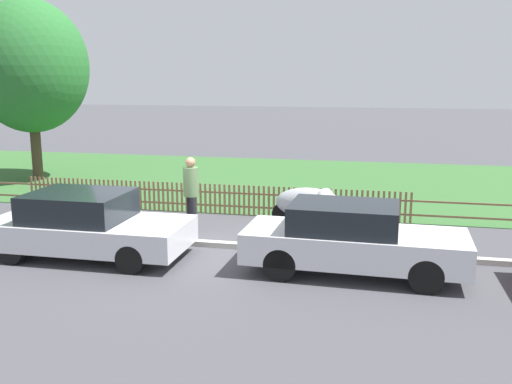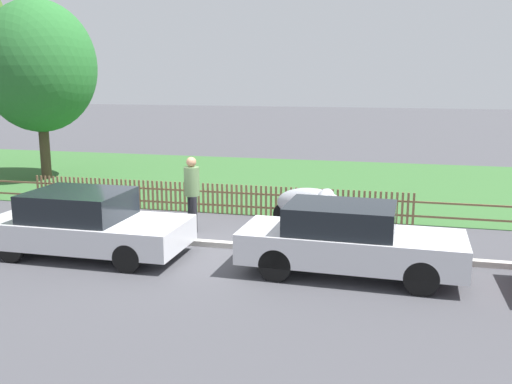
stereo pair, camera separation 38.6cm
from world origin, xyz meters
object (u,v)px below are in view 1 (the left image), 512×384
object	(u,v)px
parked_car_navy_estate	(86,225)
parked_car_red_compact	(352,239)
covered_motorcycle	(310,203)
pedestrian_near_fence	(191,190)
tree_behind_motorcycle	(30,67)

from	to	relation	value
parked_car_navy_estate	parked_car_red_compact	world-z (taller)	parked_car_red_compact
covered_motorcycle	pedestrian_near_fence	xyz separation A→B (m)	(-2.84, -0.95, 0.41)
tree_behind_motorcycle	pedestrian_near_fence	bearing A→B (deg)	-35.86
pedestrian_near_fence	covered_motorcycle	bearing A→B (deg)	73.52
covered_motorcycle	tree_behind_motorcycle	distance (m)	12.35
parked_car_red_compact	pedestrian_near_fence	size ratio (longest dim) A/B	2.31
parked_car_navy_estate	pedestrian_near_fence	bearing A→B (deg)	56.66
parked_car_red_compact	tree_behind_motorcycle	world-z (taller)	tree_behind_motorcycle
parked_car_navy_estate	pedestrian_near_fence	world-z (taller)	pedestrian_near_fence
parked_car_navy_estate	covered_motorcycle	bearing A→B (deg)	37.19
parked_car_navy_estate	covered_motorcycle	size ratio (longest dim) A/B	2.22
parked_car_red_compact	covered_motorcycle	size ratio (longest dim) A/B	2.26
parked_car_navy_estate	parked_car_red_compact	size ratio (longest dim) A/B	0.99
covered_motorcycle	tree_behind_motorcycle	bearing A→B (deg)	160.33
parked_car_navy_estate	parked_car_red_compact	xyz separation A→B (m)	(5.59, 0.06, 0.02)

